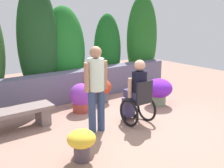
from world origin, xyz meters
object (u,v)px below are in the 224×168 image
(flower_pot_terracotta_by_wall, at_px, (159,90))
(flower_pot_small_foreground, at_px, (81,98))
(person_in_wheelchair, at_px, (137,94))
(stone_bench, at_px, (11,117))
(flower_pot_purple_near, at_px, (82,142))
(person_standing_companion, at_px, (96,84))
(flower_pot_red_accent, at_px, (101,89))

(flower_pot_terracotta_by_wall, bearing_deg, flower_pot_small_foreground, 157.56)
(person_in_wheelchair, height_order, flower_pot_small_foreground, person_in_wheelchair)
(flower_pot_small_foreground, bearing_deg, person_in_wheelchair, -65.26)
(stone_bench, xyz_separation_m, flower_pot_purple_near, (0.55, -1.73, 0.02))
(flower_pot_small_foreground, bearing_deg, stone_bench, -175.45)
(flower_pot_purple_near, height_order, flower_pot_terracotta_by_wall, flower_pot_terracotta_by_wall)
(person_in_wheelchair, height_order, person_standing_companion, person_standing_companion)
(person_standing_companion, distance_m, flower_pot_terracotta_by_wall, 2.19)
(stone_bench, xyz_separation_m, flower_pot_terracotta_by_wall, (3.39, -0.61, 0.10))
(person_in_wheelchair, relative_size, flower_pot_small_foreground, 1.99)
(person_standing_companion, xyz_separation_m, flower_pot_small_foreground, (0.31, 1.12, -0.61))
(person_in_wheelchair, bearing_deg, flower_pot_small_foreground, 111.84)
(flower_pot_terracotta_by_wall, bearing_deg, person_in_wheelchair, -156.05)
(stone_bench, height_order, flower_pot_terracotta_by_wall, flower_pot_terracotta_by_wall)
(person_standing_companion, height_order, flower_pot_terracotta_by_wall, person_standing_companion)
(flower_pot_terracotta_by_wall, distance_m, flower_pot_small_foreground, 1.92)
(flower_pot_purple_near, height_order, flower_pot_red_accent, flower_pot_red_accent)
(person_standing_companion, relative_size, flower_pot_purple_near, 3.32)
(flower_pot_small_foreground, bearing_deg, person_standing_companion, -105.43)
(stone_bench, relative_size, flower_pot_red_accent, 2.64)
(flower_pot_purple_near, height_order, flower_pot_small_foreground, flower_pot_small_foreground)
(person_in_wheelchair, xyz_separation_m, flower_pot_purple_near, (-1.65, -0.60, -0.32))
(flower_pot_purple_near, distance_m, flower_pot_small_foreground, 2.14)
(flower_pot_purple_near, bearing_deg, flower_pot_small_foreground, 60.21)
(flower_pot_terracotta_by_wall, bearing_deg, person_standing_companion, -169.42)
(stone_bench, bearing_deg, flower_pot_purple_near, -68.32)
(person_in_wheelchair, distance_m, flower_pot_red_accent, 1.60)
(stone_bench, distance_m, person_standing_companion, 1.77)
(person_standing_companion, bearing_deg, stone_bench, 148.98)
(flower_pot_purple_near, bearing_deg, stone_bench, 107.52)
(stone_bench, relative_size, flower_pot_small_foreground, 2.41)
(stone_bench, bearing_deg, flower_pot_small_foreground, 8.71)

